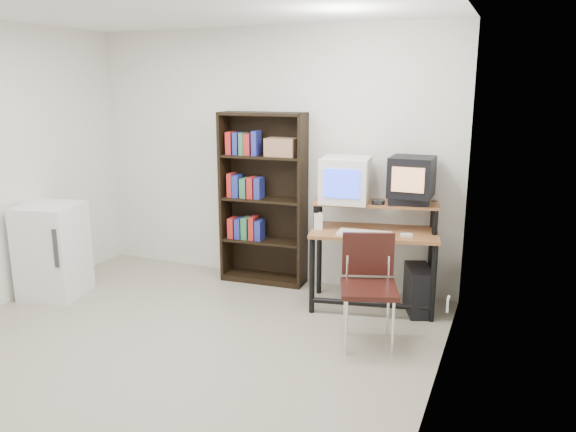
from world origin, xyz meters
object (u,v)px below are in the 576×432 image
at_px(computer_desk, 374,236).
at_px(crt_tv, 412,177).
at_px(school_chair, 369,277).
at_px(bookshelf, 264,196).
at_px(mini_fridge, 53,250).
at_px(crt_monitor, 346,180).
at_px(pc_tower, 418,290).

xyz_separation_m(computer_desk, crt_tv, (0.29, 0.15, 0.55)).
xyz_separation_m(crt_tv, school_chair, (-0.15, -0.88, -0.69)).
distance_m(computer_desk, bookshelf, 1.28).
distance_m(school_chair, mini_fridge, 3.12).
height_order(computer_desk, school_chair, computer_desk).
relative_size(computer_desk, crt_monitor, 2.51).
height_order(crt_monitor, crt_tv, crt_tv).
xyz_separation_m(computer_desk, mini_fridge, (-2.97, -0.92, -0.23)).
xyz_separation_m(school_chair, bookshelf, (-1.38, 0.99, 0.37)).
relative_size(computer_desk, bookshelf, 0.70).
relative_size(crt_monitor, mini_fridge, 0.54).
bearing_deg(bookshelf, mini_fridge, -149.54).
bearing_deg(computer_desk, school_chair, -90.63).
distance_m(computer_desk, pc_tower, 0.64).
bearing_deg(pc_tower, computer_desk, 162.75).
height_order(computer_desk, pc_tower, computer_desk).
distance_m(pc_tower, school_chair, 0.87).
bearing_deg(crt_tv, pc_tower, -42.61).
height_order(crt_monitor, bookshelf, bookshelf).
bearing_deg(school_chair, pc_tower, 51.25).
bearing_deg(crt_monitor, crt_tv, 0.85).
height_order(computer_desk, crt_tv, crt_tv).
distance_m(crt_tv, mini_fridge, 3.51).
height_order(computer_desk, bookshelf, bookshelf).
bearing_deg(bookshelf, crt_tv, -8.06).
height_order(pc_tower, bookshelf, bookshelf).
distance_m(pc_tower, bookshelf, 1.81).
relative_size(school_chair, bookshelf, 0.50).
bearing_deg(crt_monitor, mini_fridge, -167.24).
bearing_deg(bookshelf, pc_tower, -11.91).
relative_size(pc_tower, bookshelf, 0.25).
bearing_deg(school_chair, crt_tv, 62.15).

